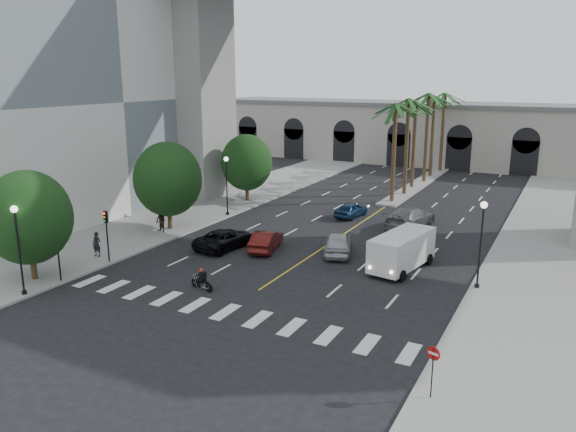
{
  "coord_description": "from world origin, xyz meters",
  "views": [
    {
      "loc": [
        15.79,
        -24.65,
        12.39
      ],
      "look_at": [
        -0.12,
        6.0,
        3.6
      ],
      "focal_mm": 35.0,
      "sensor_mm": 36.0,
      "label": 1
    }
  ],
  "objects_px": {
    "car_b": "(266,240)",
    "pedestrian_b": "(161,221)",
    "traffic_signal_near": "(57,243)",
    "car_a": "(338,243)",
    "traffic_signal_far": "(107,228)",
    "lamp_post_left_near": "(18,243)",
    "car_e": "(351,210)",
    "cargo_van": "(402,250)",
    "car_c": "(225,239)",
    "lamp_post_right": "(481,237)",
    "do_not_enter_sign": "(433,362)",
    "lamp_post_left_far": "(227,181)",
    "motorcycle_rider": "(202,280)",
    "pedestrian_a": "(97,244)",
    "car_d": "(410,217)"
  },
  "relations": [
    {
      "from": "car_e",
      "to": "cargo_van",
      "type": "distance_m",
      "value": 13.93
    },
    {
      "from": "traffic_signal_near",
      "to": "pedestrian_a",
      "type": "bearing_deg",
      "value": 109.15
    },
    {
      "from": "lamp_post_left_near",
      "to": "cargo_van",
      "type": "bearing_deg",
      "value": 38.91
    },
    {
      "from": "motorcycle_rider",
      "to": "traffic_signal_far",
      "type": "bearing_deg",
      "value": -172.32
    },
    {
      "from": "lamp_post_left_far",
      "to": "cargo_van",
      "type": "bearing_deg",
      "value": -20.41
    },
    {
      "from": "car_c",
      "to": "do_not_enter_sign",
      "type": "xyz_separation_m",
      "value": [
        18.14,
        -12.87,
        0.97
      ]
    },
    {
      "from": "motorcycle_rider",
      "to": "lamp_post_left_near",
      "type": "bearing_deg",
      "value": -132.47
    },
    {
      "from": "traffic_signal_far",
      "to": "car_c",
      "type": "bearing_deg",
      "value": 52.96
    },
    {
      "from": "car_e",
      "to": "car_b",
      "type": "bearing_deg",
      "value": 87.76
    },
    {
      "from": "motorcycle_rider",
      "to": "car_c",
      "type": "xyz_separation_m",
      "value": [
        -3.41,
        7.49,
        0.11
      ]
    },
    {
      "from": "car_a",
      "to": "lamp_post_left_far",
      "type": "bearing_deg",
      "value": -42.81
    },
    {
      "from": "lamp_post_left_far",
      "to": "do_not_enter_sign",
      "type": "distance_m",
      "value": 31.2
    },
    {
      "from": "lamp_post_right",
      "to": "pedestrian_b",
      "type": "distance_m",
      "value": 24.44
    },
    {
      "from": "car_a",
      "to": "car_e",
      "type": "relative_size",
      "value": 1.16
    },
    {
      "from": "lamp_post_left_near",
      "to": "car_b",
      "type": "xyz_separation_m",
      "value": [
        7.95,
        13.98,
        -2.51
      ]
    },
    {
      "from": "car_a",
      "to": "car_c",
      "type": "bearing_deg",
      "value": -2.17
    },
    {
      "from": "car_a",
      "to": "car_e",
      "type": "xyz_separation_m",
      "value": [
        -3.0,
        10.28,
        -0.11
      ]
    },
    {
      "from": "car_c",
      "to": "pedestrian_b",
      "type": "relative_size",
      "value": 2.88
    },
    {
      "from": "lamp_post_right",
      "to": "pedestrian_b",
      "type": "height_order",
      "value": "lamp_post_right"
    },
    {
      "from": "car_b",
      "to": "traffic_signal_far",
      "type": "bearing_deg",
      "value": 29.96
    },
    {
      "from": "traffic_signal_far",
      "to": "pedestrian_b",
      "type": "relative_size",
      "value": 2.07
    },
    {
      "from": "car_b",
      "to": "motorcycle_rider",
      "type": "bearing_deg",
      "value": 79.63
    },
    {
      "from": "lamp_post_right",
      "to": "traffic_signal_near",
      "type": "relative_size",
      "value": 1.47
    },
    {
      "from": "car_a",
      "to": "pedestrian_b",
      "type": "relative_size",
      "value": 2.61
    },
    {
      "from": "traffic_signal_near",
      "to": "car_b",
      "type": "xyz_separation_m",
      "value": [
        7.85,
        11.48,
        -1.8
      ]
    },
    {
      "from": "lamp_post_left_near",
      "to": "car_c",
      "type": "distance_m",
      "value": 14.19
    },
    {
      "from": "lamp_post_left_near",
      "to": "car_e",
      "type": "height_order",
      "value": "lamp_post_left_near"
    },
    {
      "from": "traffic_signal_far",
      "to": "cargo_van",
      "type": "xyz_separation_m",
      "value": [
        17.71,
        7.87,
        -1.16
      ]
    },
    {
      "from": "traffic_signal_far",
      "to": "cargo_van",
      "type": "distance_m",
      "value": 19.41
    },
    {
      "from": "traffic_signal_near",
      "to": "car_c",
      "type": "relative_size",
      "value": 0.72
    },
    {
      "from": "car_b",
      "to": "cargo_van",
      "type": "bearing_deg",
      "value": 168.62
    },
    {
      "from": "lamp_post_right",
      "to": "cargo_van",
      "type": "height_order",
      "value": "lamp_post_right"
    },
    {
      "from": "lamp_post_left_far",
      "to": "do_not_enter_sign",
      "type": "bearing_deg",
      "value": -41.96
    },
    {
      "from": "car_a",
      "to": "pedestrian_b",
      "type": "bearing_deg",
      "value": -13.01
    },
    {
      "from": "traffic_signal_far",
      "to": "lamp_post_left_near",
      "type": "bearing_deg",
      "value": -90.88
    },
    {
      "from": "motorcycle_rider",
      "to": "traffic_signal_near",
      "type": "bearing_deg",
      "value": -145.72
    },
    {
      "from": "lamp_post_left_near",
      "to": "pedestrian_a",
      "type": "relative_size",
      "value": 3.12
    },
    {
      "from": "traffic_signal_far",
      "to": "car_a",
      "type": "relative_size",
      "value": 0.79
    },
    {
      "from": "car_b",
      "to": "pedestrian_b",
      "type": "relative_size",
      "value": 2.46
    },
    {
      "from": "car_b",
      "to": "pedestrian_b",
      "type": "xyz_separation_m",
      "value": [
        -9.48,
        -0.18,
        0.32
      ]
    },
    {
      "from": "traffic_signal_far",
      "to": "car_a",
      "type": "xyz_separation_m",
      "value": [
        12.8,
        9.05,
        -1.73
      ]
    },
    {
      "from": "car_c",
      "to": "car_d",
      "type": "xyz_separation_m",
      "value": [
        10.43,
        11.92,
        0.15
      ]
    },
    {
      "from": "lamp_post_right",
      "to": "motorcycle_rider",
      "type": "relative_size",
      "value": 2.98
    },
    {
      "from": "do_not_enter_sign",
      "to": "car_e",
      "type": "bearing_deg",
      "value": 135.41
    },
    {
      "from": "lamp_post_left_far",
      "to": "car_a",
      "type": "bearing_deg",
      "value": -22.9
    },
    {
      "from": "lamp_post_left_far",
      "to": "lamp_post_right",
      "type": "bearing_deg",
      "value": -19.33
    },
    {
      "from": "car_c",
      "to": "car_e",
      "type": "bearing_deg",
      "value": -104.45
    },
    {
      "from": "car_a",
      "to": "cargo_van",
      "type": "height_order",
      "value": "cargo_van"
    },
    {
      "from": "lamp_post_left_far",
      "to": "car_b",
      "type": "height_order",
      "value": "lamp_post_left_far"
    },
    {
      "from": "car_c",
      "to": "do_not_enter_sign",
      "type": "distance_m",
      "value": 22.26
    }
  ]
}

